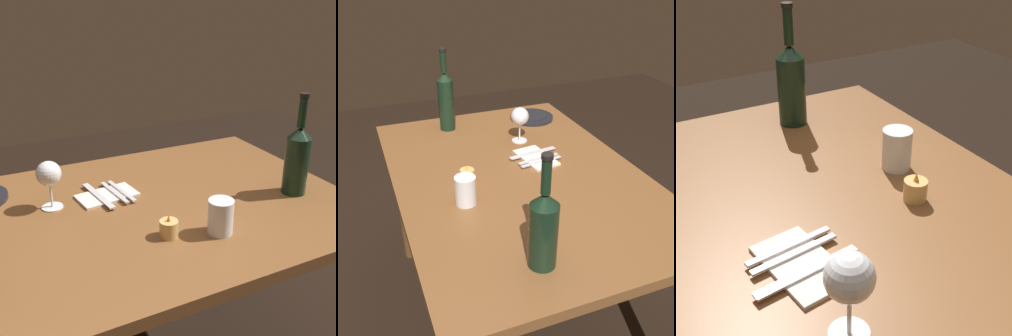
{
  "view_description": "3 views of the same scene",
  "coord_description": "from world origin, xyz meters",
  "views": [
    {
      "loc": [
        0.46,
        1.08,
        1.36
      ],
      "look_at": [
        -0.09,
        -0.02,
        0.85
      ],
      "focal_mm": 45.11,
      "sensor_mm": 36.0,
      "label": 1
    },
    {
      "loc": [
        -1.25,
        0.53,
        1.52
      ],
      "look_at": [
        -0.08,
        0.08,
        0.82
      ],
      "focal_mm": 44.44,
      "sensor_mm": 36.0,
      "label": 2
    },
    {
      "loc": [
        0.71,
        -0.38,
        1.33
      ],
      "look_at": [
        -0.05,
        0.05,
        0.83
      ],
      "focal_mm": 52.52,
      "sensor_mm": 36.0,
      "label": 3
    }
  ],
  "objects": [
    {
      "name": "table_knife",
      "position": [
        0.12,
        -0.12,
        0.75
      ],
      "size": [
        0.05,
        0.21,
        0.0
      ],
      "color": "silver",
      "rests_on": "folded_napkin"
    },
    {
      "name": "water_tumbler",
      "position": [
        -0.12,
        0.24,
        0.78
      ],
      "size": [
        0.07,
        0.07,
        0.1
      ],
      "color": "white",
      "rests_on": "dining_table"
    },
    {
      "name": "votive_candle",
      "position": [
        0.01,
        0.19,
        0.76
      ],
      "size": [
        0.05,
        0.05,
        0.07
      ],
      "color": "#DBB266",
      "rests_on": "dining_table"
    },
    {
      "name": "wine_bottle",
      "position": [
        -0.48,
        0.13,
        0.86
      ],
      "size": [
        0.08,
        0.08,
        0.34
      ],
      "color": "black",
      "rests_on": "dining_table"
    },
    {
      "name": "dining_table",
      "position": [
        0.0,
        0.0,
        0.65
      ],
      "size": [
        1.3,
        0.9,
        0.74
      ],
      "color": "brown",
      "rests_on": "ground"
    },
    {
      "name": "fork_inner",
      "position": [
        0.06,
        -0.12,
        0.75
      ],
      "size": [
        0.04,
        0.18,
        0.0
      ],
      "color": "silver",
      "rests_on": "folded_napkin"
    },
    {
      "name": "fork_outer",
      "position": [
        0.04,
        -0.12,
        0.75
      ],
      "size": [
        0.04,
        0.18,
        0.0
      ],
      "color": "silver",
      "rests_on": "folded_napkin"
    },
    {
      "name": "wine_glass_left",
      "position": [
        0.26,
        -0.12,
        0.85
      ],
      "size": [
        0.08,
        0.08,
        0.15
      ],
      "color": "white",
      "rests_on": "dining_table"
    },
    {
      "name": "folded_napkin",
      "position": [
        0.09,
        -0.12,
        0.74
      ],
      "size": [
        0.2,
        0.13,
        0.01
      ],
      "color": "silver",
      "rests_on": "dining_table"
    }
  ]
}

